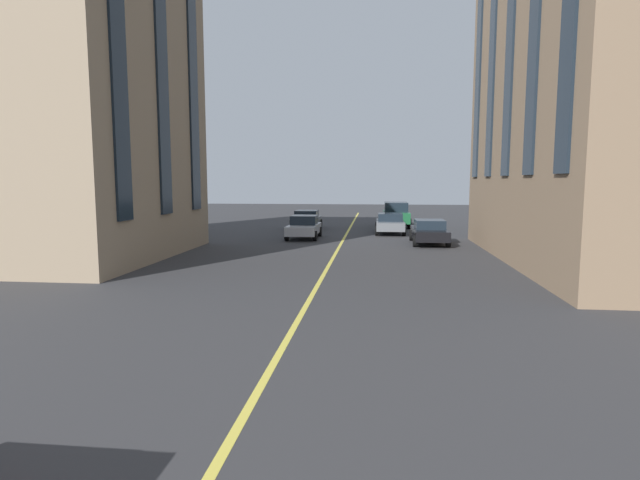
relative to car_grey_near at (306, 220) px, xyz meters
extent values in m
cube|color=#D8C64C|center=(-20.46, -3.09, -0.70)|extent=(80.00, 0.16, 0.01)
cube|color=slate|center=(-0.05, 0.00, -0.11)|extent=(4.40, 1.80, 0.55)
cube|color=#19232D|center=(0.17, 0.00, 0.42)|extent=(1.85, 1.58, 0.50)
cylinder|color=black|center=(-1.50, -0.86, -0.38)|extent=(0.64, 0.22, 0.64)
cylinder|color=black|center=(-1.50, 0.86, -0.38)|extent=(0.64, 0.22, 0.64)
cylinder|color=black|center=(1.40, -0.86, -0.38)|extent=(0.64, 0.22, 0.64)
cylinder|color=black|center=(1.40, 0.86, -0.38)|extent=(0.64, 0.22, 0.64)
cube|color=slate|center=(-2.34, -5.96, -0.11)|extent=(4.40, 1.80, 0.55)
cube|color=#19232D|center=(-2.56, -5.96, 0.42)|extent=(1.85, 1.58, 0.50)
cylinder|color=black|center=(-0.89, -5.10, -0.38)|extent=(0.64, 0.22, 0.64)
cylinder|color=black|center=(-0.89, -6.83, -0.38)|extent=(0.64, 0.22, 0.64)
cylinder|color=black|center=(-3.79, -5.10, -0.38)|extent=(0.64, 0.22, 0.64)
cylinder|color=black|center=(-3.79, -6.83, -0.38)|extent=(0.64, 0.22, 0.64)
cube|color=#1E6038|center=(2.80, -6.54, 0.08)|extent=(4.70, 1.95, 0.80)
cube|color=#19232D|center=(2.80, -6.54, 0.83)|extent=(2.58, 1.72, 0.70)
cylinder|color=black|center=(4.35, -5.60, -0.32)|extent=(0.76, 0.27, 0.76)
cylinder|color=black|center=(4.35, -7.47, -0.32)|extent=(0.76, 0.27, 0.76)
cylinder|color=black|center=(1.25, -5.60, -0.32)|extent=(0.76, 0.27, 0.76)
cylinder|color=black|center=(1.25, -7.47, -0.32)|extent=(0.76, 0.27, 0.76)
cube|color=#B7BABF|center=(-5.85, -0.64, -0.13)|extent=(3.90, 1.75, 0.55)
cube|color=#19232D|center=(-5.65, -0.64, 0.42)|extent=(1.64, 1.54, 0.55)
cylinder|color=black|center=(-7.14, -1.48, -0.40)|extent=(0.60, 0.21, 0.60)
cylinder|color=black|center=(-7.14, 0.20, -0.40)|extent=(0.60, 0.21, 0.60)
cylinder|color=black|center=(-4.56, -1.48, -0.40)|extent=(0.60, 0.21, 0.60)
cylinder|color=black|center=(-4.56, 0.20, -0.40)|extent=(0.60, 0.21, 0.60)
cube|color=black|center=(-7.77, -7.99, -0.11)|extent=(4.40, 1.80, 0.55)
cube|color=#19232D|center=(-7.99, -7.99, 0.42)|extent=(1.85, 1.58, 0.50)
cylinder|color=black|center=(-6.32, -7.13, -0.38)|extent=(0.64, 0.22, 0.64)
cylinder|color=black|center=(-6.32, -8.86, -0.38)|extent=(0.64, 0.22, 0.64)
cylinder|color=black|center=(-9.22, -7.13, -0.38)|extent=(0.64, 0.22, 0.64)
cylinder|color=black|center=(-9.22, -8.86, -0.38)|extent=(0.64, 0.22, 0.64)
cube|color=gray|center=(-14.54, 10.01, 6.56)|extent=(11.54, 11.20, 14.52)
cube|color=#19232D|center=(-18.38, 4.36, 6.85)|extent=(1.10, 0.10, 11.03)
cube|color=#19232D|center=(-14.54, 4.36, 6.85)|extent=(1.10, 0.10, 11.03)
cube|color=#19232D|center=(-10.69, 4.36, 6.85)|extent=(1.10, 0.10, 11.03)
camera|label=1|loc=(-36.58, -5.04, 2.83)|focal=28.57mm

